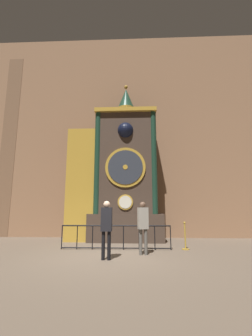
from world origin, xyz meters
name	(u,v)px	position (x,y,z in m)	size (l,w,h in m)	color
ground_plane	(106,258)	(0.00, 0.00, 0.00)	(28.00, 28.00, 0.00)	brown
cathedral_back_wall	(117,131)	(-0.09, 5.22, 6.11)	(24.00, 0.32, 12.23)	#936B4C
clock_tower	(116,174)	(-0.01, 3.79, 3.27)	(4.75, 1.83, 8.24)	#423328
railing_fence	(116,236)	(0.19, 1.43, 0.51)	(4.25, 0.05, 0.92)	black
visitor_near	(106,224)	(0.05, -0.34, 1.08)	(0.34, 0.22, 1.79)	black
visitor_far	(143,222)	(1.23, 0.49, 1.07)	(0.39, 0.31, 1.78)	#58554F
stanchion_post	(185,240)	(2.88, 1.55, 0.34)	(0.28, 0.28, 1.05)	#B28E33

